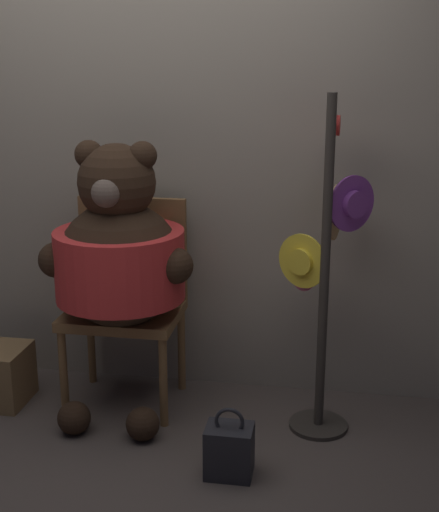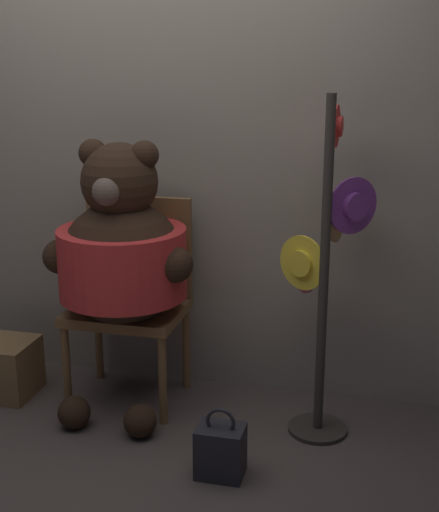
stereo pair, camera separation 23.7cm
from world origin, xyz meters
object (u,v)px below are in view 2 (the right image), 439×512
object	(u,v)px
chair	(132,290)
hat_display_rack	(325,262)
teddy_bear	(122,255)
handbag_on_ground	(220,450)

from	to	relation	value
chair	hat_display_rack	bearing A→B (deg)	-5.70
teddy_bear	hat_display_rack	bearing A→B (deg)	3.75
hat_display_rack	teddy_bear	bearing A→B (deg)	-176.25
teddy_bear	handbag_on_ground	distance (m)	1.03
chair	hat_display_rack	xyz separation A→B (m)	(0.98, -0.10, 0.25)
chair	teddy_bear	world-z (taller)	teddy_bear
chair	hat_display_rack	distance (m)	1.02
hat_display_rack	handbag_on_ground	bearing A→B (deg)	-123.25
chair	teddy_bear	distance (m)	0.29
chair	handbag_on_ground	distance (m)	1.00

